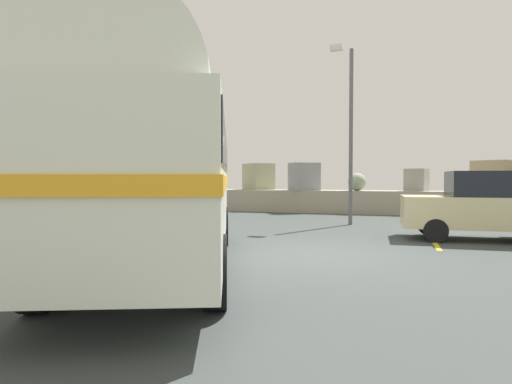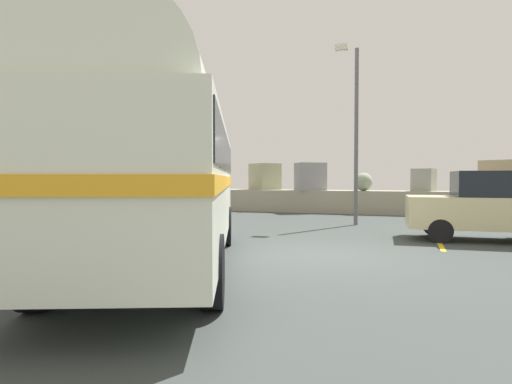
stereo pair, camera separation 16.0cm
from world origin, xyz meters
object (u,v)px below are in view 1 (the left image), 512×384
second_coach (13,163)px  vintage_coach (160,159)px  parked_car_nearest (485,205)px  lamp_post (349,126)px

second_coach → vintage_coach: bearing=-29.5°
second_coach → parked_car_nearest: bearing=6.3°
second_coach → lamp_post: 10.54m
vintage_coach → second_coach: size_ratio=0.99×
vintage_coach → lamp_post: lamp_post is taller
second_coach → parked_car_nearest: 12.12m
vintage_coach → parked_car_nearest: 8.75m
vintage_coach → parked_car_nearest: vintage_coach is taller
second_coach → parked_car_nearest: second_coach is taller
vintage_coach → lamp_post: bearing=51.9°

